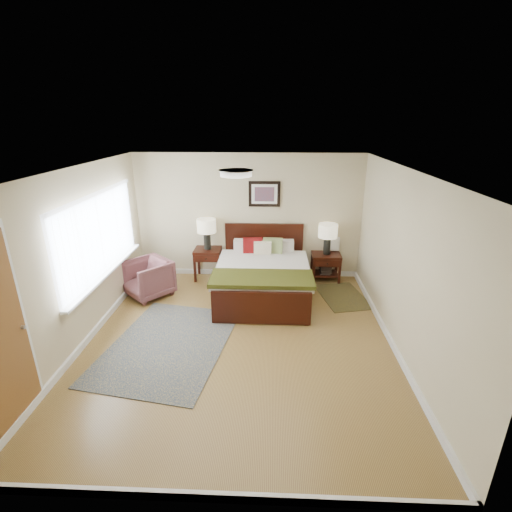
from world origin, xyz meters
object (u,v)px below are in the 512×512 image
bed (263,270)px  nightstand_left (208,255)px  nightstand_right (326,264)px  rug_persian (169,344)px  lamp_left (207,228)px  armchair (148,278)px  lamp_right (328,233)px

bed → nightstand_left: bearing=146.2°
nightstand_right → rug_persian: nightstand_right is taller
lamp_left → rug_persian: bearing=-94.7°
nightstand_left → armchair: size_ratio=0.84×
lamp_left → armchair: lamp_left is taller
nightstand_left → lamp_right: bearing=0.5°
bed → rug_persian: 2.18m
nightstand_left → lamp_left: size_ratio=1.04×
nightstand_left → rug_persian: size_ratio=0.28×
bed → lamp_left: (-1.13, 0.78, 0.56)m
nightstand_right → armchair: size_ratio=0.75×
bed → lamp_right: 1.55m
lamp_left → armchair: bearing=-139.2°
nightstand_left → lamp_left: lamp_left is taller
nightstand_right → armchair: (-3.37, -0.84, -0.00)m
nightstand_left → rug_persian: nightstand_left is taller
nightstand_right → lamp_left: (-2.39, 0.01, 0.73)m
nightstand_right → armchair: armchair is taller
bed → armchair: 2.12m
nightstand_right → lamp_right: bearing=90.0°
lamp_right → armchair: 3.53m
nightstand_right → lamp_left: 2.49m
nightstand_left → lamp_left: bearing=90.0°
bed → lamp_right: lamp_right is taller
lamp_right → armchair: (-3.37, -0.85, -0.66)m
nightstand_right → rug_persian: 3.56m
nightstand_right → lamp_left: bearing=179.7°
rug_persian → lamp_right: bearing=52.7°
bed → armchair: size_ratio=2.71×
lamp_right → rug_persian: (-2.59, -2.43, -0.99)m
nightstand_left → lamp_right: 2.44m
rug_persian → lamp_left: bearing=94.8°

